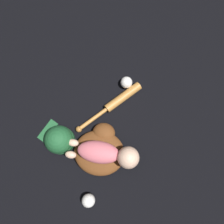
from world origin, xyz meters
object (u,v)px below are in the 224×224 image
baby_figure (109,154)px  baseball_bat (116,102)px  baseball (126,82)px  baseball_spare (89,201)px  baseball_cap (59,140)px  baseball_glove (100,150)px

baby_figure → baseball_bat: bearing=82.2°
baseball_bat → baseball: baseball is taller
baseball_bat → baby_figure: bearing=-97.8°
baby_figure → baseball_bat: baby_figure is taller
baby_figure → baseball_spare: bearing=-114.8°
baseball → baseball_cap: bearing=-137.6°
baseball_glove → baseball: baseball_glove is taller
baseball_bat → baseball_spare: bearing=-105.5°
baseball → baseball_cap: (-0.39, -0.36, 0.03)m
baby_figure → baseball_cap: baby_figure is taller
baby_figure → baseball_cap: 0.30m
baseball_bat → baseball: size_ratio=5.43×
baseball_glove → baseball_spare: 0.28m
baby_figure → baseball_bat: (0.04, 0.32, -0.11)m
baseball_glove → baseball_spare: (-0.06, -0.27, -0.01)m
baby_figure → baseball: size_ratio=5.46×
baseball_cap → baseball_bat: bearing=35.6°
baseball → baseball_bat: bearing=-116.9°
baseball_bat → baseball_spare: 0.59m
baseball_glove → baseball: (0.16, 0.41, -0.01)m
baseball → baseball_spare: 0.72m
baseball_glove → baseball_bat: bearing=71.8°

